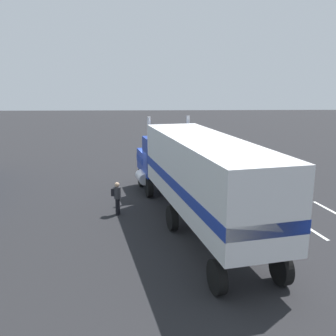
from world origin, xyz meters
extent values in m
plane|color=#232326|center=(0.00, 0.00, 0.00)|extent=(120.00, 120.00, 0.00)
cube|color=silver|center=(0.88, -3.50, 0.01)|extent=(4.33, 1.12, 0.01)
cube|color=silver|center=(-5.21, -6.47, 0.01)|extent=(4.34, 1.08, 0.01)
cube|color=#193399|center=(1.04, -0.12, 1.70)|extent=(2.31, 2.84, 1.20)
cube|color=#193399|center=(-0.52, -0.47, 2.20)|extent=(1.92, 2.75, 2.20)
cube|color=silver|center=(1.95, 0.09, 1.70)|extent=(0.54, 2.07, 1.08)
cube|color=#193399|center=(1.04, -0.12, 1.76)|extent=(2.32, 2.88, 0.36)
cylinder|color=silver|center=(-1.30, 0.48, 2.80)|extent=(0.18, 0.18, 3.40)
cylinder|color=silver|center=(-0.82, -1.67, 2.80)|extent=(0.18, 0.18, 3.40)
cube|color=silver|center=(-6.72, -1.87, 2.75)|extent=(10.81, 4.86, 2.80)
cube|color=#193399|center=(-6.72, -1.87, 2.33)|extent=(10.82, 4.90, 0.44)
cylinder|color=silver|center=(-0.40, 0.89, 0.95)|extent=(1.41, 0.91, 0.64)
cylinder|color=black|center=(1.09, 1.02, 0.55)|extent=(1.14, 0.54, 1.10)
cylinder|color=black|center=(1.57, -1.12, 0.55)|extent=(1.14, 0.54, 1.10)
cylinder|color=black|center=(-1.16, 0.51, 0.55)|extent=(1.14, 0.54, 1.10)
cylinder|color=black|center=(-0.67, -1.63, 0.55)|extent=(1.14, 0.54, 1.10)
cylinder|color=black|center=(-5.98, -0.58, 0.55)|extent=(1.14, 0.54, 1.10)
cylinder|color=black|center=(-5.50, -2.73, 0.55)|extent=(1.14, 0.54, 1.10)
cylinder|color=black|center=(-11.10, -1.74, 0.55)|extent=(1.14, 0.54, 1.10)
cylinder|color=black|center=(-10.62, -3.89, 0.55)|extent=(1.14, 0.54, 1.10)
cylinder|color=black|center=(-3.89, 1.98, 0.41)|extent=(0.18, 0.18, 0.82)
cylinder|color=black|center=(-4.04, 2.00, 0.41)|extent=(0.18, 0.18, 0.82)
cylinder|color=#333338|center=(-3.96, 1.99, 1.11)|extent=(0.34, 0.34, 0.58)
sphere|color=tan|center=(-3.96, 1.99, 1.51)|extent=(0.23, 0.23, 0.23)
cube|color=black|center=(-3.93, 2.19, 1.14)|extent=(0.28, 0.19, 0.36)
camera|label=1|loc=(-21.61, 0.09, 6.45)|focal=40.64mm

